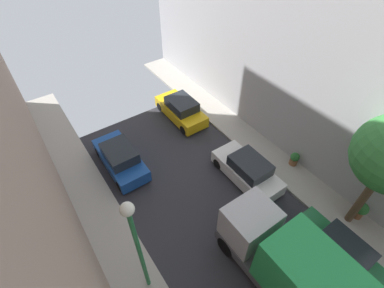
{
  "coord_description": "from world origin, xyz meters",
  "views": [
    {
      "loc": [
        -5.58,
        0.69,
        12.65
      ],
      "look_at": [
        1.5,
        10.86,
        0.5
      ],
      "focal_mm": 26.28,
      "sensor_mm": 36.0,
      "label": 1
    }
  ],
  "objects": [
    {
      "name": "delivery_truck",
      "position": [
        0.0,
        1.78,
        1.79
      ],
      "size": [
        2.26,
        6.6,
        3.38
      ],
      "color": "#4C4C51",
      "rests_on": "ground"
    },
    {
      "name": "parked_car_right_2",
      "position": [
        2.7,
        7.2,
        0.72
      ],
      "size": [
        1.78,
        4.2,
        1.57
      ],
      "color": "white",
      "rests_on": "ground"
    },
    {
      "name": "parked_car_right_1",
      "position": [
        2.7,
        1.49,
        0.72
      ],
      "size": [
        1.78,
        4.2,
        1.57
      ],
      "color": "#1E6638",
      "rests_on": "ground"
    },
    {
      "name": "potted_plant_0",
      "position": [
        5.65,
        6.37,
        0.59
      ],
      "size": [
        0.52,
        0.52,
        0.85
      ],
      "color": "brown",
      "rests_on": "sidewalk_right"
    },
    {
      "name": "lamp_post",
      "position": [
        -4.6,
        5.3,
        3.99
      ],
      "size": [
        0.44,
        0.44,
        5.9
      ],
      "color": "#26723F",
      "rests_on": "sidewalk_left"
    },
    {
      "name": "parked_car_right_3",
      "position": [
        2.7,
        13.92,
        0.72
      ],
      "size": [
        1.78,
        4.2,
        1.57
      ],
      "color": "gold",
      "rests_on": "ground"
    },
    {
      "name": "parked_car_left_3",
      "position": [
        -2.7,
        12.08,
        0.72
      ],
      "size": [
        1.78,
        4.2,
        1.57
      ],
      "color": "#194799",
      "rests_on": "ground"
    },
    {
      "name": "potted_plant_3",
      "position": [
        5.53,
        2.15,
        0.72
      ],
      "size": [
        0.62,
        0.62,
        1.0
      ],
      "color": "brown",
      "rests_on": "sidewalk_right"
    }
  ]
}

